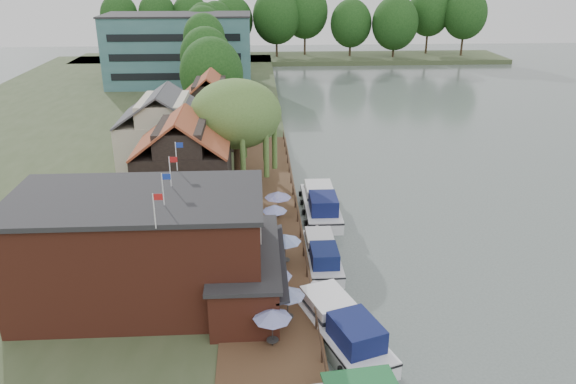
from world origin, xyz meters
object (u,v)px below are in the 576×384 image
object	(u,v)px
umbrella_0	(272,328)
umbrella_3	(285,250)
cottage_a	(183,162)
umbrella_6	(278,204)
umbrella_1	(288,305)
umbrella_2	(275,285)
hotel_block	(179,50)
cottage_b	(165,131)
willow	(237,134)
cottage_c	(211,109)
umbrella_5	(275,218)
pub	(173,248)
cruiser_0	(340,322)
umbrella_4	(267,239)
cruiser_1	(322,251)
cruiser_2	(321,201)

from	to	relation	value
umbrella_0	umbrella_3	xyz separation A→B (m)	(1.19, 9.25, 0.00)
cottage_a	umbrella_6	size ratio (longest dim) A/B	3.62
umbrella_1	umbrella_2	world-z (taller)	same
hotel_block	umbrella_0	bearing A→B (deg)	-79.56
cottage_b	umbrella_6	distance (m)	17.34
willow	cottage_b	bearing A→B (deg)	146.31
cottage_c	umbrella_5	xyz separation A→B (m)	(6.71, -24.79, -2.96)
umbrella_0	willow	bearing A→B (deg)	95.80
pub	umbrella_2	distance (m)	6.88
umbrella_2	cruiser_0	bearing A→B (deg)	-35.59
pub	umbrella_2	bearing A→B (deg)	-8.01
cottage_a	umbrella_3	distance (m)	14.18
hotel_block	cottage_c	distance (m)	37.90
umbrella_6	umbrella_4	bearing A→B (deg)	-99.33
cruiser_0	umbrella_1	bearing A→B (deg)	152.39
umbrella_4	umbrella_5	bearing A→B (deg)	79.51
hotel_block	cruiser_1	bearing A→B (deg)	-74.45
pub	umbrella_0	distance (m)	8.46
umbrella_2	umbrella_5	world-z (taller)	same
umbrella_2	cottage_c	bearing A→B (deg)	100.39
hotel_block	cottage_a	world-z (taller)	hotel_block
willow	umbrella_2	distance (m)	21.46
umbrella_1	cruiser_1	size ratio (longest dim) A/B	0.27
hotel_block	umbrella_2	world-z (taller)	hotel_block
umbrella_3	umbrella_6	size ratio (longest dim) A/B	1.00
cruiser_0	cruiser_2	bearing A→B (deg)	68.14
cottage_a	cottage_c	bearing A→B (deg)	86.99
cottage_b	hotel_block	bearing A→B (deg)	94.97
willow	cruiser_1	distance (m)	16.48
umbrella_5	cruiser_0	distance (m)	13.32
umbrella_3	umbrella_4	world-z (taller)	same
willow	umbrella_1	world-z (taller)	willow
cottage_a	umbrella_1	xyz separation A→B (m)	(8.06, -18.14, -2.96)
cottage_b	umbrella_0	size ratio (longest dim) A/B	4.04
umbrella_1	umbrella_6	xyz separation A→B (m)	(0.03, 15.14, 0.00)
cruiser_0	umbrella_6	bearing A→B (deg)	82.12
hotel_block	umbrella_1	bearing A→B (deg)	-78.51
cruiser_0	willow	bearing A→B (deg)	86.74
umbrella_5	cruiser_1	size ratio (longest dim) A/B	0.27
willow	cruiser_2	xyz separation A→B (m)	(7.59, -5.06, -4.93)
cruiser_1	umbrella_6	bearing A→B (deg)	115.80
cruiser_0	umbrella_4	bearing A→B (deg)	95.06
umbrella_2	willow	bearing A→B (deg)	97.89
hotel_block	umbrella_5	world-z (taller)	hotel_block
umbrella_5	umbrella_6	distance (m)	2.82
hotel_block	pub	bearing A→B (deg)	-83.57
umbrella_0	umbrella_5	bearing A→B (deg)	87.52
pub	umbrella_0	xyz separation A→B (m)	(6.08, -5.39, -2.36)
cottage_c	cruiser_1	xyz separation A→B (m)	(10.14, -28.18, -4.19)
umbrella_6	cruiser_0	bearing A→B (deg)	-78.82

